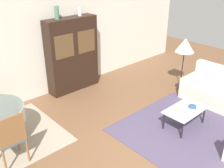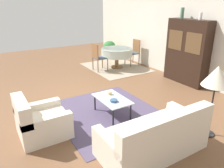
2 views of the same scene
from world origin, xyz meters
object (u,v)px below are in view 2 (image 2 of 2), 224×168
object	(u,v)px
dining_table	(117,52)
vase_short	(201,16)
vase_tall	(182,13)
dining_chair_near	(98,56)
floor_lamp	(217,78)
bowl	(114,101)
cup	(110,93)
armchair	(40,122)
couch	(154,138)
dining_chair_far	(134,51)
coffee_table	(112,100)
display_cabinet	(187,52)
potted_plant	(109,48)

from	to	relation	value
dining_table	vase_short	world-z (taller)	vase_short
vase_tall	vase_short	distance (m)	0.66
dining_chair_near	vase_tall	distance (m)	3.16
floor_lamp	bowl	world-z (taller)	floor_lamp
dining_table	cup	size ratio (longest dim) A/B	12.51
armchair	vase_short	world-z (taller)	vase_short
dining_table	vase_tall	xyz separation A→B (m)	(2.14, 0.95, 1.50)
armchair	bowl	xyz separation A→B (m)	(0.19, 1.52, 0.14)
bowl	couch	bearing A→B (deg)	-1.32
armchair	dining_chair_far	world-z (taller)	dining_chair_far
dining_table	armchair	bearing A→B (deg)	-49.92
couch	dining_chair_near	size ratio (longest dim) A/B	1.83
coffee_table	display_cabinet	size ratio (longest dim) A/B	0.48
coffee_table	dining_table	size ratio (longest dim) A/B	0.79
vase_short	potted_plant	bearing A→B (deg)	-175.89
floor_lamp	vase_short	world-z (taller)	vase_short
cup	dining_chair_near	bearing A→B (deg)	156.93
armchair	vase_short	distance (m)	4.99
couch	display_cabinet	xyz separation A→B (m)	(-2.16, 3.17, 0.67)
couch	dining_chair_near	bearing A→B (deg)	73.15
coffee_table	vase_short	bearing A→B (deg)	96.43
couch	cup	world-z (taller)	couch
couch	bowl	bearing A→B (deg)	88.68
potted_plant	dining_chair_far	bearing A→B (deg)	6.39
armchair	potted_plant	xyz separation A→B (m)	(-4.75, 4.35, 0.11)
armchair	dining_table	bearing A→B (deg)	130.08
floor_lamp	cup	world-z (taller)	floor_lamp
vase_short	potted_plant	size ratio (longest dim) A/B	0.27
bowl	armchair	bearing A→B (deg)	-97.00
dining_chair_near	potted_plant	distance (m)	2.18
couch	vase_tall	size ratio (longest dim) A/B	5.84
display_cabinet	dining_chair_near	xyz separation A→B (m)	(-2.49, -1.77, -0.40)
dining_chair_far	vase_short	size ratio (longest dim) A/B	5.00
cup	vase_short	world-z (taller)	vase_short
cup	coffee_table	bearing A→B (deg)	-18.15
dining_chair_near	potted_plant	world-z (taller)	dining_chair_near
couch	vase_short	bearing A→B (deg)	30.19
dining_chair_near	bowl	world-z (taller)	dining_chair_near
couch	floor_lamp	world-z (taller)	floor_lamp
couch	dining_chair_near	distance (m)	4.86
cup	bowl	size ratio (longest dim) A/B	0.59
armchair	floor_lamp	size ratio (longest dim) A/B	0.65
cup	dining_chair_far	bearing A→B (deg)	135.53
coffee_table	dining_chair_near	size ratio (longest dim) A/B	0.94
dining_chair_far	floor_lamp	size ratio (longest dim) A/B	0.72
cup	vase_short	xyz separation A→B (m)	(-0.14, 3.02, 1.59)
vase_short	dining_table	bearing A→B (deg)	-161.21
coffee_table	floor_lamp	bearing A→B (deg)	36.13
floor_lamp	coffee_table	bearing A→B (deg)	-143.87
display_cabinet	cup	world-z (taller)	display_cabinet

